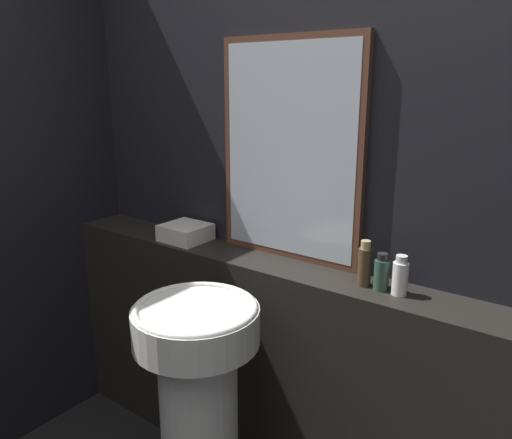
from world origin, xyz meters
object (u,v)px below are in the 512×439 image
at_px(conditioner_bottle, 381,273).
at_px(mirror, 290,151).
at_px(pedestal_sink, 199,411).
at_px(towel_stack, 186,232).
at_px(lotion_bottle, 400,277).
at_px(shampoo_bottle, 365,265).

bearing_deg(conditioner_bottle, mirror, 167.91).
relative_size(pedestal_sink, towel_stack, 4.95).
relative_size(towel_stack, lotion_bottle, 1.42).
distance_m(mirror, lotion_bottle, 0.62).
bearing_deg(shampoo_bottle, conditioner_bottle, 0.00).
relative_size(pedestal_sink, conditioner_bottle, 7.36).
xyz_separation_m(shampoo_bottle, lotion_bottle, (0.13, 0.00, -0.01)).
relative_size(pedestal_sink, lotion_bottle, 7.03).
height_order(conditioner_bottle, lotion_bottle, lotion_bottle).
height_order(mirror, shampoo_bottle, mirror).
bearing_deg(mirror, shampoo_bottle, -14.03).
distance_m(towel_stack, lotion_bottle, 0.97).
bearing_deg(lotion_bottle, mirror, 169.44).
height_order(mirror, conditioner_bottle, mirror).
xyz_separation_m(mirror, shampoo_bottle, (0.37, -0.09, -0.35)).
xyz_separation_m(towel_stack, conditioner_bottle, (0.91, 0.00, 0.02)).
bearing_deg(shampoo_bottle, lotion_bottle, 0.00).
distance_m(pedestal_sink, shampoo_bottle, 0.75).
bearing_deg(pedestal_sink, shampoo_bottle, 49.26).
bearing_deg(conditioner_bottle, pedestal_sink, -135.06).
xyz_separation_m(pedestal_sink, lotion_bottle, (0.50, 0.44, 0.47)).
distance_m(towel_stack, shampoo_bottle, 0.85).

